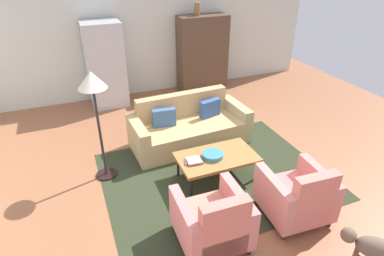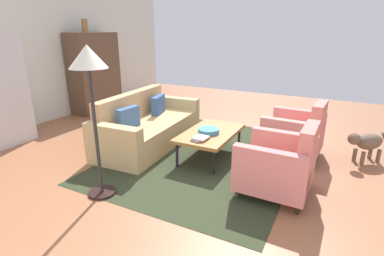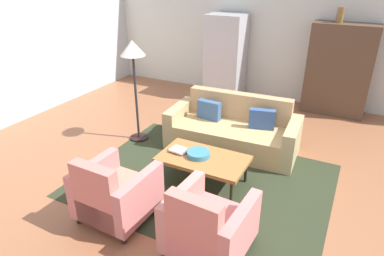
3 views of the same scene
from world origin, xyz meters
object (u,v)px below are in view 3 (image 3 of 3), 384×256
object	(u,v)px
fruit_bowl	(198,154)
book_stack	(178,150)
vase_tall	(340,15)
armchair_left	(114,195)
couch	(233,131)
armchair_right	(207,228)
floor_lamp	(133,58)
refrigerator	(226,57)
coffee_table	(203,160)
cabinet	(339,70)

from	to	relation	value
fruit_bowl	book_stack	distance (m)	0.31
vase_tall	armchair_left	bearing A→B (deg)	-110.33
couch	fruit_bowl	size ratio (longest dim) A/B	6.76
fruit_bowl	armchair_left	bearing A→B (deg)	-114.46
armchair_right	book_stack	xyz separation A→B (m)	(-0.98, 1.15, 0.08)
armchair_right	floor_lamp	distance (m)	3.08
refrigerator	vase_tall	bearing A→B (deg)	2.58
coffee_table	vase_tall	world-z (taller)	vase_tall
fruit_bowl	refrigerator	xyz separation A→B (m)	(-1.01, 3.43, 0.49)
armchair_right	vase_tall	distance (m)	4.99
armchair_left	vase_tall	xyz separation A→B (m)	(1.74, 4.70, 1.60)
couch	vase_tall	world-z (taller)	vase_tall
cabinet	book_stack	bearing A→B (deg)	-115.21
vase_tall	refrigerator	distance (m)	2.44
coffee_table	fruit_bowl	size ratio (longest dim) A/B	3.79
armchair_left	fruit_bowl	xyz separation A→B (m)	(0.53, 1.17, 0.10)
armchair_left	fruit_bowl	world-z (taller)	armchair_left
armchair_left	book_stack	bearing A→B (deg)	80.70
fruit_bowl	floor_lamp	distance (m)	1.95
couch	floor_lamp	xyz separation A→B (m)	(-1.58, -0.48, 1.16)
couch	book_stack	world-z (taller)	couch
cabinet	floor_lamp	xyz separation A→B (m)	(-2.88, -2.83, 0.54)
fruit_bowl	vase_tall	xyz separation A→B (m)	(1.21, 3.53, 1.50)
book_stack	vase_tall	bearing A→B (deg)	66.78
floor_lamp	book_stack	bearing A→B (deg)	-30.91
armchair_left	floor_lamp	world-z (taller)	floor_lamp
couch	armchair_right	world-z (taller)	armchair_right
coffee_table	cabinet	size ratio (longest dim) A/B	0.67
armchair_right	refrigerator	distance (m)	4.93
couch	armchair_left	size ratio (longest dim) A/B	2.44
refrigerator	armchair_left	bearing A→B (deg)	-84.07
book_stack	floor_lamp	world-z (taller)	floor_lamp
cabinet	coffee_table	bearing A→B (deg)	-110.02
vase_tall	cabinet	bearing A→B (deg)	1.81
book_stack	refrigerator	distance (m)	3.55
couch	book_stack	xyz separation A→B (m)	(-0.38, -1.20, 0.14)
coffee_table	book_stack	bearing A→B (deg)	-177.36
vase_tall	floor_lamp	size ratio (longest dim) A/B	0.16
couch	cabinet	size ratio (longest dim) A/B	1.19
coffee_table	book_stack	size ratio (longest dim) A/B	4.03
coffee_table	armchair_right	bearing A→B (deg)	-62.94
vase_tall	fruit_bowl	bearing A→B (deg)	-108.91
armchair_left	vase_tall	world-z (taller)	vase_tall
cabinet	fruit_bowl	bearing A→B (deg)	-111.03
book_stack	floor_lamp	size ratio (longest dim) A/B	0.17
fruit_bowl	refrigerator	bearing A→B (deg)	106.37
fruit_bowl	floor_lamp	bearing A→B (deg)	155.14
couch	cabinet	world-z (taller)	cabinet
armchair_left	armchair_right	distance (m)	1.20
book_stack	armchair_right	bearing A→B (deg)	-49.53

